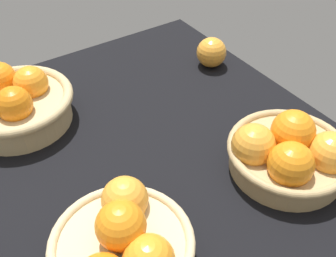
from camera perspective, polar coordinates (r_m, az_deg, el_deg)
market_tray at (r=85.39cm, az=-1.92°, el=-2.37°), size 84.00×72.00×3.00cm
basket_near_left at (r=78.28cm, az=16.64°, el=-3.32°), size 23.13×23.13×11.99cm
basket_far_left at (r=63.30cm, az=-6.32°, el=-16.03°), size 22.14×22.14×11.96cm
basket_far_right at (r=91.79cm, az=-20.77°, el=3.37°), size 24.23×24.23×11.56cm
loose_orange_front_gap at (r=105.70cm, az=6.12°, el=10.59°), size 7.62×7.62×7.62cm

